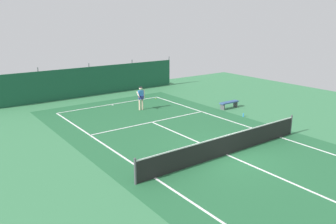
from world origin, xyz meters
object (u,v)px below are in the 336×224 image
object	(u,v)px
tennis_ball_near_player	(155,99)
tennis_net	(227,145)
courtside_bench	(229,103)
water_bottle	(243,115)
tennis_player	(141,97)
parked_car	(85,79)

from	to	relation	value
tennis_ball_near_player	tennis_net	bearing A→B (deg)	-107.84
tennis_net	courtside_bench	world-z (taller)	tennis_net
tennis_net	courtside_bench	xyz separation A→B (m)	(6.31, 5.93, -0.14)
tennis_ball_near_player	water_bottle	world-z (taller)	water_bottle
tennis_ball_near_player	water_bottle	distance (m)	7.80
tennis_player	courtside_bench	world-z (taller)	tennis_player
tennis_player	tennis_ball_near_player	size ratio (longest dim) A/B	24.85
tennis_net	tennis_player	world-z (taller)	tennis_player
tennis_net	courtside_bench	bearing A→B (deg)	43.23
tennis_player	water_bottle	bearing A→B (deg)	141.79
water_bottle	courtside_bench	bearing A→B (deg)	68.65
tennis_ball_near_player	parked_car	distance (m)	7.78
tennis_player	parked_car	xyz separation A→B (m)	(-0.20, 9.32, -0.12)
tennis_ball_near_player	courtside_bench	bearing A→B (deg)	-64.51
parked_car	water_bottle	bearing A→B (deg)	-65.81
courtside_bench	tennis_net	bearing A→B (deg)	-136.77
tennis_net	parked_car	bearing A→B (deg)	87.50
tennis_ball_near_player	courtside_bench	xyz separation A→B (m)	(2.63, -5.51, 0.34)
tennis_net	tennis_player	xyz separation A→B (m)	(1.01, 9.31, 0.45)
courtside_bench	water_bottle	bearing A→B (deg)	-111.35
tennis_net	tennis_ball_near_player	bearing A→B (deg)	72.16
tennis_player	water_bottle	size ratio (longest dim) A/B	6.83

